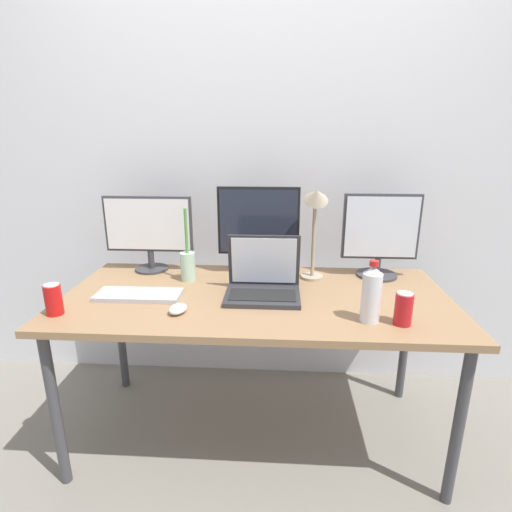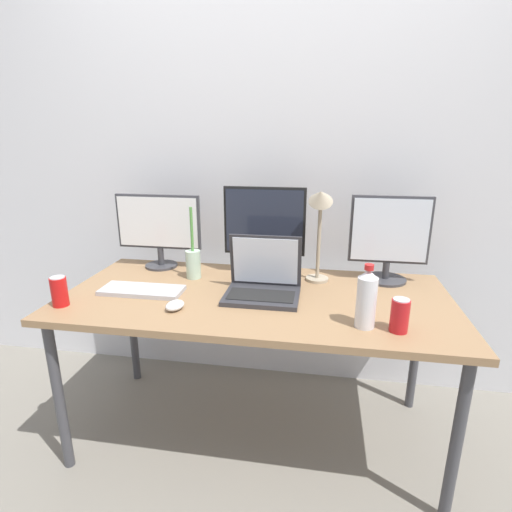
# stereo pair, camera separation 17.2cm
# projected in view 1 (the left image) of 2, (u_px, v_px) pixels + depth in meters

# --- Properties ---
(ground_plane) EXTENTS (16.00, 16.00, 0.00)m
(ground_plane) POSITION_uv_depth(u_px,v_px,m) (256.00, 432.00, 1.99)
(ground_plane) COLOR gray
(wall_back) EXTENTS (7.00, 0.08, 2.60)m
(wall_back) POSITION_uv_depth(u_px,v_px,m) (263.00, 158.00, 2.18)
(wall_back) COLOR silver
(wall_back) RESTS_ON ground
(work_desk) EXTENTS (1.71, 0.80, 0.74)m
(work_desk) POSITION_uv_depth(u_px,v_px,m) (256.00, 307.00, 1.79)
(work_desk) COLOR #424247
(work_desk) RESTS_ON ground
(monitor_left) EXTENTS (0.45, 0.17, 0.39)m
(monitor_left) POSITION_uv_depth(u_px,v_px,m) (149.00, 229.00, 2.04)
(monitor_left) COLOR #38383D
(monitor_left) RESTS_ON work_desk
(monitor_center) EXTENTS (0.40, 0.18, 0.44)m
(monitor_center) POSITION_uv_depth(u_px,v_px,m) (258.00, 227.00, 1.98)
(monitor_center) COLOR black
(monitor_center) RESTS_ON work_desk
(monitor_right) EXTENTS (0.37, 0.20, 0.41)m
(monitor_right) POSITION_uv_depth(u_px,v_px,m) (380.00, 234.00, 1.95)
(monitor_right) COLOR #38383D
(monitor_right) RESTS_ON work_desk
(laptop_silver) EXTENTS (0.32, 0.25, 0.26)m
(laptop_silver) POSITION_uv_depth(u_px,v_px,m) (263.00, 282.00, 1.76)
(laptop_silver) COLOR #2D2D33
(laptop_silver) RESTS_ON work_desk
(keyboard_main) EXTENTS (0.37, 0.15, 0.02)m
(keyboard_main) POSITION_uv_depth(u_px,v_px,m) (139.00, 295.00, 1.75)
(keyboard_main) COLOR #B2B2B7
(keyboard_main) RESTS_ON work_desk
(mouse_by_keyboard) EXTENTS (0.09, 0.11, 0.04)m
(mouse_by_keyboard) POSITION_uv_depth(u_px,v_px,m) (178.00, 309.00, 1.59)
(mouse_by_keyboard) COLOR silver
(mouse_by_keyboard) RESTS_ON work_desk
(water_bottle) EXTENTS (0.07, 0.07, 0.24)m
(water_bottle) POSITION_uv_depth(u_px,v_px,m) (371.00, 294.00, 1.49)
(water_bottle) COLOR silver
(water_bottle) RESTS_ON work_desk
(soda_can_near_keyboard) EXTENTS (0.07, 0.07, 0.13)m
(soda_can_near_keyboard) POSITION_uv_depth(u_px,v_px,m) (403.00, 309.00, 1.48)
(soda_can_near_keyboard) COLOR red
(soda_can_near_keyboard) RESTS_ON work_desk
(soda_can_by_laptop) EXTENTS (0.07, 0.07, 0.13)m
(soda_can_by_laptop) POSITION_uv_depth(u_px,v_px,m) (53.00, 299.00, 1.57)
(soda_can_by_laptop) COLOR red
(soda_can_by_laptop) RESTS_ON work_desk
(bamboo_vase) EXTENTS (0.07, 0.07, 0.35)m
(bamboo_vase) POSITION_uv_depth(u_px,v_px,m) (188.00, 265.00, 1.93)
(bamboo_vase) COLOR #B2D1B7
(bamboo_vase) RESTS_ON work_desk
(desk_lamp) EXTENTS (0.11, 0.18, 0.48)m
(desk_lamp) POSITION_uv_depth(u_px,v_px,m) (315.00, 215.00, 1.84)
(desk_lamp) COLOR tan
(desk_lamp) RESTS_ON work_desk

